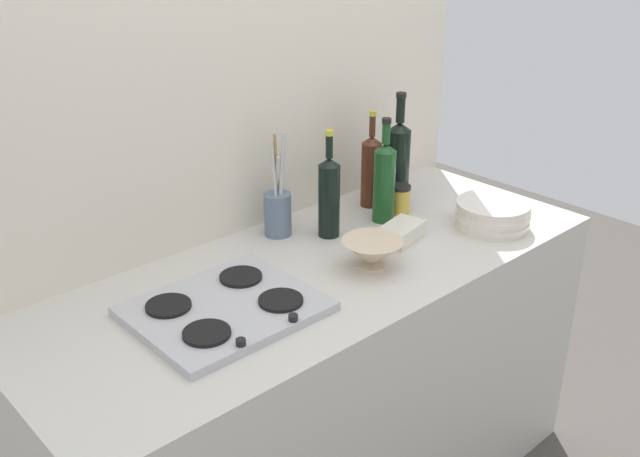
# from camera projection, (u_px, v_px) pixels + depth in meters

# --- Properties ---
(counter_block) EXTENTS (1.80, 0.70, 0.90)m
(counter_block) POSITION_uv_depth(u_px,v_px,m) (320.00, 393.00, 2.27)
(counter_block) COLOR beige
(counter_block) RESTS_ON ground
(backsplash_panel) EXTENTS (1.90, 0.06, 2.25)m
(backsplash_panel) POSITION_uv_depth(u_px,v_px,m) (238.00, 161.00, 2.24)
(backsplash_panel) COLOR beige
(backsplash_panel) RESTS_ON ground
(stovetop_hob) EXTENTS (0.45, 0.38, 0.04)m
(stovetop_hob) POSITION_uv_depth(u_px,v_px,m) (225.00, 308.00, 1.84)
(stovetop_hob) COLOR #B2B2B7
(stovetop_hob) RESTS_ON counter_block
(plate_stack) EXTENTS (0.24, 0.24, 0.09)m
(plate_stack) POSITION_uv_depth(u_px,v_px,m) (493.00, 215.00, 2.31)
(plate_stack) COLOR silver
(plate_stack) RESTS_ON counter_block
(wine_bottle_leftmost) EXTENTS (0.08, 0.08, 0.39)m
(wine_bottle_leftmost) POSITION_uv_depth(u_px,v_px,m) (398.00, 160.00, 2.46)
(wine_bottle_leftmost) COLOR black
(wine_bottle_leftmost) RESTS_ON counter_block
(wine_bottle_mid_left) EXTENTS (0.07, 0.07, 0.33)m
(wine_bottle_mid_left) POSITION_uv_depth(u_px,v_px,m) (371.00, 170.00, 2.44)
(wine_bottle_mid_left) COLOR #472314
(wine_bottle_mid_left) RESTS_ON counter_block
(wine_bottle_mid_right) EXTENTS (0.07, 0.07, 0.35)m
(wine_bottle_mid_right) POSITION_uv_depth(u_px,v_px,m) (384.00, 181.00, 2.32)
(wine_bottle_mid_right) COLOR #19471E
(wine_bottle_mid_right) RESTS_ON counter_block
(wine_bottle_rightmost) EXTENTS (0.07, 0.07, 0.34)m
(wine_bottle_rightmost) POSITION_uv_depth(u_px,v_px,m) (329.00, 195.00, 2.22)
(wine_bottle_rightmost) COLOR black
(wine_bottle_rightmost) RESTS_ON counter_block
(mixing_bowl) EXTENTS (0.18, 0.18, 0.09)m
(mixing_bowl) POSITION_uv_depth(u_px,v_px,m) (372.00, 253.00, 2.05)
(mixing_bowl) COLOR beige
(mixing_bowl) RESTS_ON counter_block
(butter_dish) EXTENTS (0.17, 0.12, 0.05)m
(butter_dish) POSITION_uv_depth(u_px,v_px,m) (401.00, 232.00, 2.23)
(butter_dish) COLOR silver
(butter_dish) RESTS_ON counter_block
(utensil_crock) EXTENTS (0.09, 0.09, 0.33)m
(utensil_crock) POSITION_uv_depth(u_px,v_px,m) (278.00, 211.00, 2.25)
(utensil_crock) COLOR slate
(utensil_crock) RESTS_ON counter_block
(condiment_jar_front) EXTENTS (0.06, 0.06, 0.10)m
(condiment_jar_front) POSITION_uv_depth(u_px,v_px,m) (401.00, 200.00, 2.40)
(condiment_jar_front) COLOR gold
(condiment_jar_front) RESTS_ON counter_block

